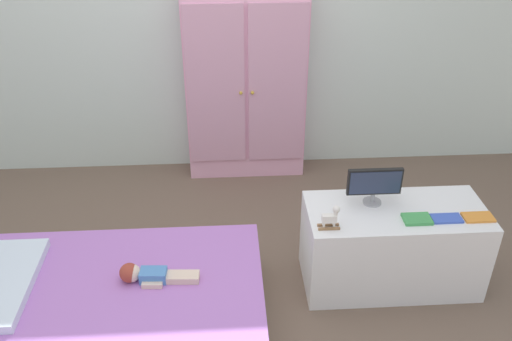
{
  "coord_description": "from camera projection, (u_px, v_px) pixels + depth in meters",
  "views": [
    {
      "loc": [
        0.16,
        -2.18,
        2.15
      ],
      "look_at": [
        0.32,
        0.4,
        0.6
      ],
      "focal_mm": 38.13,
      "sensor_mm": 36.0,
      "label": 1
    }
  ],
  "objects": [
    {
      "name": "tv_stand",
      "position": [
        392.0,
        246.0,
        3.01
      ],
      "size": [
        0.96,
        0.44,
        0.49
      ],
      "primitive_type": "cube",
      "color": "white",
      "rests_on": "ground_plane"
    },
    {
      "name": "book_blue",
      "position": [
        447.0,
        218.0,
        2.81
      ],
      "size": [
        0.16,
        0.08,
        0.01
      ],
      "primitive_type": "cube",
      "color": "blue",
      "rests_on": "tv_stand"
    },
    {
      "name": "bed",
      "position": [
        117.0,
        305.0,
        2.75
      ],
      "size": [
        1.48,
        0.87,
        0.3
      ],
      "color": "silver",
      "rests_on": "ground_plane"
    },
    {
      "name": "book_green",
      "position": [
        417.0,
        219.0,
        2.8
      ],
      "size": [
        0.14,
        0.1,
        0.02
      ],
      "primitive_type": "cube",
      "color": "#429E51",
      "rests_on": "tv_stand"
    },
    {
      "name": "wardrobe",
      "position": [
        246.0,
        86.0,
        3.83
      ],
      "size": [
        0.85,
        0.25,
        1.39
      ],
      "color": "#EFADCC",
      "rests_on": "ground_plane"
    },
    {
      "name": "pillow",
      "position": [
        0.0,
        283.0,
        2.63
      ],
      "size": [
        0.32,
        0.62,
        0.05
      ],
      "primitive_type": "cube",
      "color": "silver",
      "rests_on": "bed"
    },
    {
      "name": "tv_monitor",
      "position": [
        375.0,
        184.0,
        2.88
      ],
      "size": [
        0.29,
        0.1,
        0.21
      ],
      "color": "#99999E",
      "rests_on": "tv_stand"
    },
    {
      "name": "ground_plane",
      "position": [
        203.0,
        306.0,
        2.96
      ],
      "size": [
        10.0,
        10.0,
        0.02
      ],
      "primitive_type": "cube",
      "color": "brown"
    },
    {
      "name": "rocking_horse_toy",
      "position": [
        331.0,
        217.0,
        2.72
      ],
      "size": [
        0.11,
        0.04,
        0.13
      ],
      "color": "#8E6642",
      "rests_on": "tv_stand"
    },
    {
      "name": "book_orange",
      "position": [
        478.0,
        217.0,
        2.82
      ],
      "size": [
        0.16,
        0.09,
        0.01
      ],
      "primitive_type": "cube",
      "color": "orange",
      "rests_on": "tv_stand"
    },
    {
      "name": "doll",
      "position": [
        144.0,
        274.0,
        2.67
      ],
      "size": [
        0.39,
        0.14,
        0.1
      ],
      "color": "#4C84C6",
      "rests_on": "bed"
    }
  ]
}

